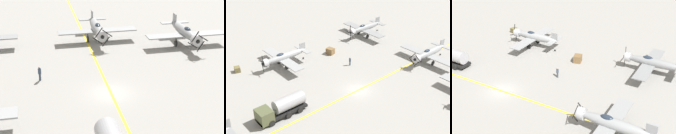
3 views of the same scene
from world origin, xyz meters
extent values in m
plane|color=gray|center=(0.00, 0.00, 0.00)|extent=(400.00, 400.00, 0.00)
cube|color=yellow|center=(0.00, 0.00, 0.00)|extent=(0.30, 160.00, 0.01)
ellipsoid|color=gray|center=(-1.63, -18.42, 2.05)|extent=(1.50, 9.50, 1.42)
cylinder|color=#B7B7BC|center=(-1.63, -13.97, 2.05)|extent=(1.58, 0.90, 1.58)
ellipsoid|color=#232D3D|center=(-1.63, -17.28, 2.61)|extent=(0.80, 1.70, 0.76)
cube|color=gray|center=(-1.63, -17.66, 1.71)|extent=(12.00, 2.10, 0.16)
cube|color=gray|center=(-1.63, -22.51, 2.20)|extent=(4.40, 1.10, 0.12)
cube|color=gray|center=(-1.63, -22.51, 2.85)|extent=(0.14, 1.30, 1.60)
sphere|color=black|center=(-1.63, -13.47, 2.05)|extent=(0.56, 0.56, 0.56)
cube|color=black|center=(-1.11, -13.47, 2.75)|extent=(1.16, 0.06, 1.48)
cube|color=black|center=(-2.33, -13.47, 2.57)|extent=(1.48, 0.06, 1.16)
cube|color=black|center=(-2.15, -13.47, 1.35)|extent=(1.16, 0.06, 1.48)
cube|color=black|center=(-0.93, -13.47, 1.53)|extent=(1.48, 0.06, 1.16)
cylinder|color=black|center=(-3.13, -17.66, 1.08)|extent=(0.14, 0.14, 1.26)
cylinder|color=black|center=(-3.13, -17.66, 0.45)|extent=(0.22, 0.90, 0.90)
cylinder|color=black|center=(-0.13, -17.66, 1.08)|extent=(0.14, 0.14, 1.26)
cylinder|color=black|center=(-0.13, -17.66, 0.45)|extent=(0.22, 0.90, 0.90)
cylinder|color=black|center=(-1.63, -22.57, 0.18)|extent=(0.12, 0.36, 0.36)
ellipsoid|color=gray|center=(-14.13, -13.70, 2.05)|extent=(1.50, 9.50, 1.42)
cylinder|color=#B7B7BC|center=(-14.13, -9.25, 2.05)|extent=(1.57, 0.90, 1.58)
ellipsoid|color=#232D3D|center=(-14.13, -12.56, 2.61)|extent=(0.80, 1.70, 0.76)
cube|color=gray|center=(-14.13, -12.94, 1.71)|extent=(12.00, 2.10, 0.16)
cube|color=gray|center=(-14.13, -17.79, 2.20)|extent=(4.40, 1.10, 0.12)
cube|color=gray|center=(-14.13, -17.79, 2.85)|extent=(0.14, 1.30, 1.60)
sphere|color=black|center=(-14.13, -8.75, 2.05)|extent=(0.56, 0.56, 0.56)
cube|color=black|center=(-13.40, -8.75, 1.58)|extent=(1.55, 0.06, 1.06)
cube|color=black|center=(-13.67, -8.75, 2.79)|extent=(1.06, 0.06, 1.55)
cube|color=black|center=(-14.87, -8.75, 2.52)|extent=(1.55, 0.06, 1.06)
cube|color=black|center=(-14.60, -8.75, 1.31)|extent=(1.06, 0.06, 1.55)
cylinder|color=black|center=(-15.63, -12.94, 1.08)|extent=(0.14, 0.14, 1.26)
cylinder|color=black|center=(-15.63, -12.94, 0.45)|extent=(0.22, 0.90, 0.90)
cylinder|color=black|center=(-12.63, -12.94, 1.08)|extent=(0.14, 0.14, 1.26)
cylinder|color=black|center=(-12.63, -12.94, 0.45)|extent=(0.22, 0.90, 0.90)
cylinder|color=black|center=(-14.13, -17.85, 0.18)|extent=(0.12, 0.36, 0.36)
cylinder|color=#334256|center=(7.59, -5.11, 0.42)|extent=(0.26, 0.26, 0.83)
cylinder|color=#334256|center=(7.59, -5.11, 1.18)|extent=(0.38, 0.38, 0.69)
sphere|color=tan|center=(7.59, -5.11, 1.63)|extent=(0.22, 0.22, 0.22)
camera|label=1|loc=(7.74, 36.39, 19.03)|focal=60.00mm
camera|label=2|loc=(-32.03, 32.22, 29.76)|focal=50.00mm
camera|label=3|loc=(-29.65, -27.33, 25.01)|focal=50.00mm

